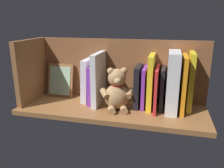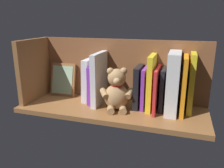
# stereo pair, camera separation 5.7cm
# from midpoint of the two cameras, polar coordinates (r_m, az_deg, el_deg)

# --- Properties ---
(ground_plane) EXTENTS (0.87, 0.31, 0.02)m
(ground_plane) POSITION_cam_midpoint_polar(r_m,az_deg,el_deg) (1.07, -1.54, -6.38)
(ground_plane) COLOR brown
(shelf_back_panel) EXTENTS (0.87, 0.02, 0.30)m
(shelf_back_panel) POSITION_cam_midpoint_polar(r_m,az_deg,el_deg) (1.14, 0.17, 3.69)
(shelf_back_panel) COLOR brown
(shelf_back_panel) RESTS_ON ground_plane
(shelf_side_divider) EXTENTS (0.02, 0.25, 0.30)m
(shelf_side_divider) POSITION_cam_midpoint_polar(r_m,az_deg,el_deg) (1.19, -21.06, 3.18)
(shelf_side_divider) COLOR brown
(shelf_side_divider) RESTS_ON ground_plane
(book_0) EXTENTS (0.02, 0.13, 0.26)m
(book_0) POSITION_cam_midpoint_polar(r_m,az_deg,el_deg) (1.04, 17.73, 0.51)
(book_0) COLOR yellow
(book_0) RESTS_ON ground_plane
(book_1) EXTENTS (0.02, 0.16, 0.25)m
(book_1) POSITION_cam_midpoint_polar(r_m,az_deg,el_deg) (1.03, 16.06, 0.03)
(book_1) COLOR orange
(book_1) RESTS_ON ground_plane
(dictionary_thick_white) EXTENTS (0.05, 0.17, 0.27)m
(dictionary_thick_white) POSITION_cam_midpoint_polar(r_m,az_deg,el_deg) (1.02, 13.60, 0.53)
(dictionary_thick_white) COLOR silver
(dictionary_thick_white) RESTS_ON ground_plane
(book_2) EXTENTS (0.02, 0.14, 0.19)m
(book_2) POSITION_cam_midpoint_polar(r_m,az_deg,el_deg) (1.05, 11.10, -1.03)
(book_2) COLOR black
(book_2) RESTS_ON ground_plane
(book_3) EXTENTS (0.01, 0.18, 0.20)m
(book_3) POSITION_cam_midpoint_polar(r_m,az_deg,el_deg) (1.03, 9.66, -1.13)
(book_3) COLOR red
(book_3) RESTS_ON ground_plane
(book_4) EXTENTS (0.02, 0.15, 0.25)m
(book_4) POSITION_cam_midpoint_polar(r_m,az_deg,el_deg) (1.03, 8.26, 0.57)
(book_4) COLOR yellow
(book_4) RESTS_ON ground_plane
(book_5) EXTENTS (0.02, 0.14, 0.19)m
(book_5) POSITION_cam_midpoint_polar(r_m,az_deg,el_deg) (1.05, 6.66, -0.80)
(book_5) COLOR purple
(book_5) RESTS_ON ground_plane
(book_6) EXTENTS (0.02, 0.14, 0.19)m
(book_6) POSITION_cam_midpoint_polar(r_m,az_deg,el_deg) (1.06, 5.07, -0.55)
(book_6) COLOR black
(book_6) RESTS_ON ground_plane
(teddy_bear) EXTENTS (0.15, 0.15, 0.19)m
(teddy_bear) POSITION_cam_midpoint_polar(r_m,az_deg,el_deg) (1.01, -0.36, -1.88)
(teddy_bear) COLOR tan
(teddy_bear) RESTS_ON ground_plane
(book_7) EXTENTS (0.03, 0.17, 0.25)m
(book_7) POSITION_cam_midpoint_polar(r_m,az_deg,el_deg) (1.08, -4.92, 1.32)
(book_7) COLOR silver
(book_7) RESTS_ON ground_plane
(book_8) EXTENTS (0.02, 0.15, 0.19)m
(book_8) POSITION_cam_midpoint_polar(r_m,az_deg,el_deg) (1.11, -6.21, 0.02)
(book_8) COLOR purple
(book_8) RESTS_ON ground_plane
(book_9) EXTENTS (0.04, 0.12, 0.21)m
(book_9) POSITION_cam_midpoint_polar(r_m,az_deg,el_deg) (1.13, -7.65, 0.95)
(book_9) COLOR silver
(book_9) RESTS_ON ground_plane
(picture_frame_leaning) EXTENTS (0.14, 0.05, 0.17)m
(picture_frame_leaning) POSITION_cam_midpoint_polar(r_m,az_deg,el_deg) (1.23, -14.27, 0.90)
(picture_frame_leaning) COLOR brown
(picture_frame_leaning) RESTS_ON ground_plane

